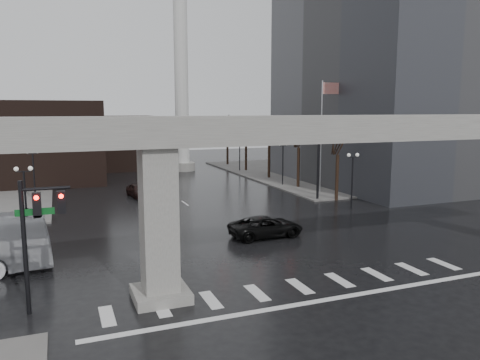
% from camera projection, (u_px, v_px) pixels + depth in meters
% --- Properties ---
extents(ground, '(160.00, 160.00, 0.00)m').
position_uv_depth(ground, '(291.00, 280.00, 24.97)').
color(ground, black).
rests_on(ground, ground).
extents(sidewalk_ne, '(28.00, 36.00, 0.15)m').
position_uv_depth(sidewalk_ne, '(335.00, 172.00, 67.47)').
color(sidewalk_ne, slate).
rests_on(sidewalk_ne, ground).
extents(elevated_guideway, '(48.00, 2.60, 8.70)m').
position_uv_depth(elevated_guideway, '(314.00, 151.00, 24.39)').
color(elevated_guideway, '#999791').
rests_on(elevated_guideway, ground).
extents(office_tower, '(22.00, 26.00, 42.00)m').
position_uv_depth(office_tower, '(401.00, 8.00, 55.85)').
color(office_tower, '#5C5C61').
rests_on(office_tower, ground).
extents(building_far_left, '(16.00, 14.00, 10.00)m').
position_uv_depth(building_far_left, '(33.00, 142.00, 57.82)').
color(building_far_left, black).
rests_on(building_far_left, ground).
extents(building_far_mid, '(10.00, 10.00, 8.00)m').
position_uv_depth(building_far_mid, '(122.00, 142.00, 71.51)').
color(building_far_mid, black).
rests_on(building_far_mid, ground).
extents(smokestack, '(3.60, 3.60, 30.00)m').
position_uv_depth(smokestack, '(181.00, 79.00, 67.47)').
color(smokestack, silver).
rests_on(smokestack, ground).
extents(signal_mast_arm, '(12.12, 0.43, 8.00)m').
position_uv_depth(signal_mast_arm, '(284.00, 143.00, 44.64)').
color(signal_mast_arm, black).
rests_on(signal_mast_arm, ground).
extents(signal_left_pole, '(2.30, 0.30, 6.00)m').
position_uv_depth(signal_left_pole, '(37.00, 224.00, 20.39)').
color(signal_left_pole, black).
rests_on(signal_left_pole, ground).
extents(flagpole_assembly, '(2.06, 0.12, 12.00)m').
position_uv_depth(flagpole_assembly, '(324.00, 123.00, 49.61)').
color(flagpole_assembly, silver).
rests_on(flagpole_assembly, ground).
extents(lamp_right_0, '(1.22, 0.32, 5.11)m').
position_uv_depth(lamp_right_0, '(352.00, 171.00, 42.20)').
color(lamp_right_0, black).
rests_on(lamp_right_0, ground).
extents(lamp_right_1, '(1.22, 0.32, 5.11)m').
position_uv_depth(lamp_right_1, '(283.00, 157.00, 55.09)').
color(lamp_right_1, black).
rests_on(lamp_right_1, ground).
extents(lamp_right_2, '(1.22, 0.32, 5.11)m').
position_uv_depth(lamp_right_2, '(240.00, 148.00, 67.98)').
color(lamp_right_2, black).
rests_on(lamp_right_2, ground).
extents(lamp_left_0, '(1.22, 0.32, 5.11)m').
position_uv_depth(lamp_left_0, '(25.00, 190.00, 32.46)').
color(lamp_left_0, black).
rests_on(lamp_left_0, ground).
extents(lamp_left_1, '(1.22, 0.32, 5.11)m').
position_uv_depth(lamp_left_1, '(33.00, 167.00, 45.35)').
color(lamp_left_1, black).
rests_on(lamp_left_1, ground).
extents(lamp_left_2, '(1.22, 0.32, 5.11)m').
position_uv_depth(lamp_left_2, '(38.00, 154.00, 58.23)').
color(lamp_left_2, black).
rests_on(lamp_left_2, ground).
extents(tree_right_0, '(1.09, 1.58, 7.50)m').
position_uv_depth(tree_right_0, '(337.00, 173.00, 46.37)').
color(tree_right_0, black).
rests_on(tree_right_0, ground).
extents(tree_right_1, '(1.09, 1.61, 7.67)m').
position_uv_depth(tree_right_1, '(299.00, 163.00, 53.73)').
color(tree_right_1, black).
rests_on(tree_right_1, ground).
extents(tree_right_2, '(1.10, 1.63, 7.85)m').
position_uv_depth(tree_right_2, '(269.00, 156.00, 61.08)').
color(tree_right_2, black).
rests_on(tree_right_2, ground).
extents(tree_right_3, '(1.11, 1.66, 8.02)m').
position_uv_depth(tree_right_3, '(246.00, 151.00, 68.44)').
color(tree_right_3, black).
rests_on(tree_right_3, ground).
extents(tree_right_4, '(1.12, 1.69, 8.19)m').
position_uv_depth(tree_right_4, '(228.00, 146.00, 75.79)').
color(tree_right_4, black).
rests_on(tree_right_4, ground).
extents(pickup_truck, '(5.42, 2.63, 1.49)m').
position_uv_depth(pickup_truck, '(266.00, 227.00, 33.27)').
color(pickup_truck, black).
rests_on(pickup_truck, ground).
extents(far_car, '(2.25, 4.30, 1.40)m').
position_uv_depth(far_car, '(138.00, 190.00, 48.42)').
color(far_car, black).
rests_on(far_car, ground).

